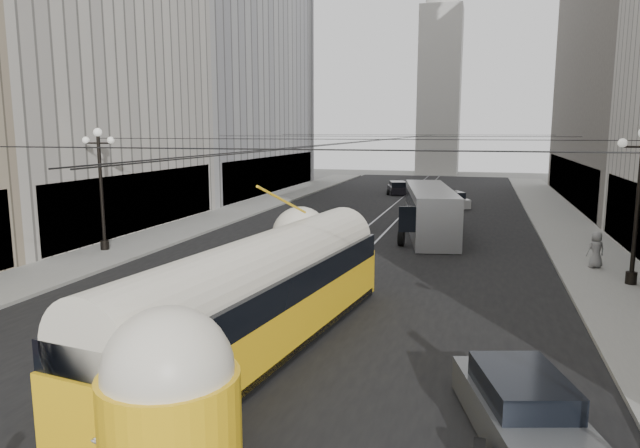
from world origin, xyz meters
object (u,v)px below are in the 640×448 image
Objects in this scene: city_bus at (430,209)px; pedestrian_sidewalk_right at (596,250)px; sedan_grey at (521,408)px; pedestrian_crossing_b at (112,436)px; streetcar at (261,295)px.

city_bus is 7.01× the size of pedestrian_sidewalk_right.
pedestrian_crossing_b is (-7.36, -3.59, 0.19)m from sedan_grey.
city_bus is at bearing -167.08° from pedestrian_crossing_b.
streetcar is at bearing -98.39° from city_bus.
streetcar reaches higher than pedestrian_sidewalk_right.
pedestrian_crossing_b is at bearing 36.86° from pedestrian_sidewalk_right.
streetcar is 17.33m from pedestrian_sidewalk_right.
streetcar is at bearing 26.95° from pedestrian_sidewalk_right.
pedestrian_crossing_b is (-3.37, -26.94, -0.78)m from city_bus.
pedestrian_sidewalk_right is (11.19, 13.22, -0.69)m from streetcar.
pedestrian_sidewalk_right is (8.18, -7.20, -0.61)m from city_bus.
sedan_grey is 16.69m from pedestrian_sidewalk_right.
streetcar is 9.28× the size of pedestrian_sidewalk_right.
sedan_grey is at bearing 136.05° from pedestrian_crossing_b.
pedestrian_sidewalk_right is (4.19, 16.15, 0.35)m from sedan_grey.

